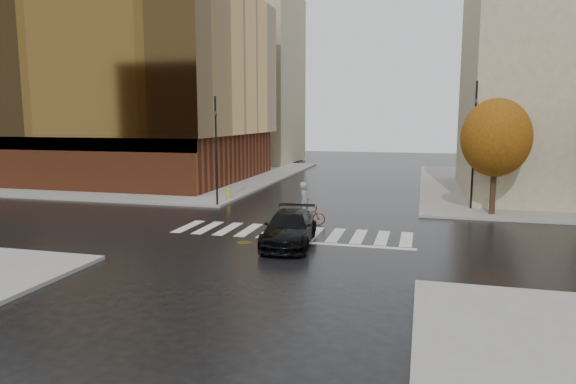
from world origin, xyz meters
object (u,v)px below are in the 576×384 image
at_px(cyclist, 306,210).
at_px(traffic_light_ne, 474,136).
at_px(traffic_light_nw, 216,145).
at_px(sedan, 289,228).
at_px(fire_hydrant, 228,193).

distance_m(cyclist, traffic_light_ne, 11.50).
relative_size(cyclist, traffic_light_nw, 0.34).
relative_size(sedan, traffic_light_ne, 0.67).
distance_m(traffic_light_nw, fire_hydrant, 4.16).
bearing_deg(cyclist, sedan, 176.82).
bearing_deg(traffic_light_ne, traffic_light_nw, 8.61).
height_order(traffic_light_nw, traffic_light_ne, traffic_light_ne).
bearing_deg(fire_hydrant, traffic_light_ne, 0.93).
relative_size(sedan, traffic_light_nw, 0.76).
xyz_separation_m(sedan, traffic_light_ne, (8.50, 10.80, 3.75)).
height_order(cyclist, traffic_light_nw, traffic_light_nw).
distance_m(traffic_light_ne, fire_hydrant, 15.99).
xyz_separation_m(traffic_light_nw, fire_hydrant, (-0.20, 2.45, -3.36)).
relative_size(cyclist, fire_hydrant, 3.07).
relative_size(traffic_light_ne, fire_hydrant, 10.29).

